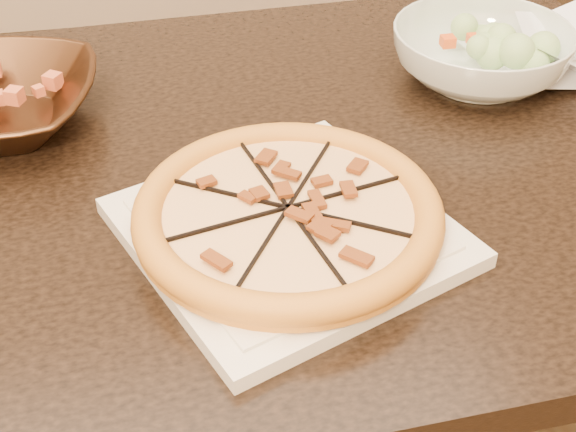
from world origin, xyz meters
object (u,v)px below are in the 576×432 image
object	(u,v)px
salad_bowl	(481,55)
plate	(288,231)
pizza	(288,213)
dining_table	(203,237)

from	to	relation	value
salad_bowl	plate	bearing A→B (deg)	-137.89
plate	pizza	distance (m)	0.02
dining_table	plate	size ratio (longest dim) A/B	3.41
dining_table	pizza	bearing A→B (deg)	-62.94
dining_table	salad_bowl	bearing A→B (deg)	18.42
dining_table	salad_bowl	xyz separation A→B (m)	(0.40, 0.13, 0.15)
salad_bowl	pizza	bearing A→B (deg)	-137.89
dining_table	salad_bowl	distance (m)	0.45
dining_table	pizza	xyz separation A→B (m)	(0.08, -0.16, 0.15)
dining_table	pizza	size ratio (longest dim) A/B	4.19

